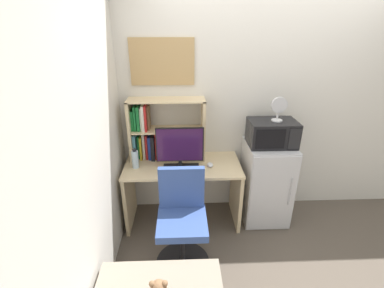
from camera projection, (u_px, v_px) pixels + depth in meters
wall_back at (300, 104)px, 3.04m from camera, size 6.40×0.04×2.60m
wall_left at (57, 188)px, 1.48m from camera, size 0.04×4.40×2.60m
desk at (183, 182)px, 3.02m from camera, size 1.24×0.60×0.73m
hutch_bookshelf at (155, 130)px, 2.95m from camera, size 0.81×0.26×0.67m
monitor at (180, 147)px, 2.75m from camera, size 0.48×0.18×0.45m
keyboard at (181, 167)px, 2.85m from camera, size 0.37×0.13×0.02m
computer_mouse at (210, 165)px, 2.88m from camera, size 0.06×0.09×0.04m
water_bottle at (135, 159)px, 2.82m from camera, size 0.07×0.07×0.21m
mini_fridge at (266, 182)px, 3.09m from camera, size 0.50×0.53×0.94m
microwave at (272, 133)px, 2.85m from camera, size 0.49×0.34×0.27m
desk_fan at (279, 108)px, 2.74m from camera, size 0.16×0.11×0.25m
desk_chair at (182, 225)px, 2.50m from camera, size 0.51×0.51×0.95m
wall_corkboard at (162, 62)px, 2.76m from camera, size 0.66×0.02×0.47m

